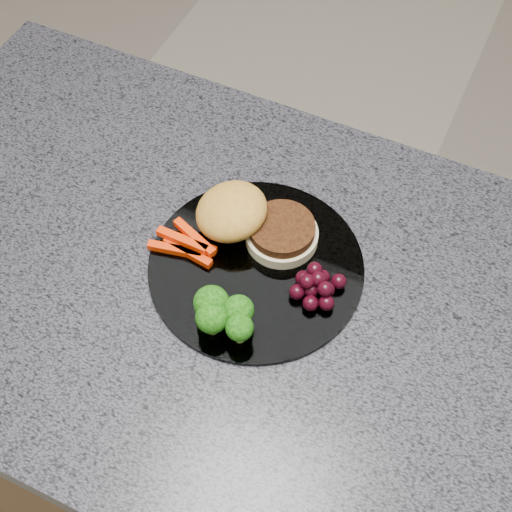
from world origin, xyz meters
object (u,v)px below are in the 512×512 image
(plate, at_px, (256,267))
(burger, at_px, (249,221))
(island_cabinet, at_px, (289,448))
(grape_bunch, at_px, (317,286))

(plate, relative_size, burger, 1.47)
(plate, bearing_deg, island_cabinet, -22.55)
(plate, xyz_separation_m, grape_bunch, (0.08, -0.00, 0.02))
(island_cabinet, height_order, plate, plate)
(island_cabinet, relative_size, grape_bunch, 20.03)
(burger, xyz_separation_m, grape_bunch, (0.11, -0.05, -0.01))
(burger, bearing_deg, grape_bunch, -41.82)
(plate, height_order, grape_bunch, grape_bunch)
(plate, xyz_separation_m, burger, (-0.03, 0.04, 0.02))
(plate, relative_size, grape_bunch, 4.34)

